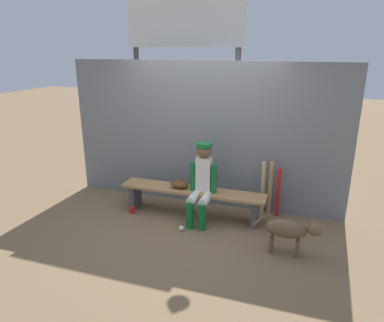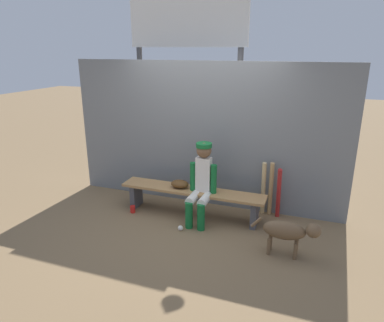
{
  "view_description": "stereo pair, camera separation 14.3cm",
  "coord_description": "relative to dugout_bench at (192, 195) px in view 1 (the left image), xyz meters",
  "views": [
    {
      "loc": [
        1.54,
        -4.64,
        2.47
      ],
      "look_at": [
        0.0,
        0.0,
        0.88
      ],
      "focal_mm": 32.71,
      "sensor_mm": 36.0,
      "label": 1
    },
    {
      "loc": [
        1.67,
        -4.6,
        2.47
      ],
      "look_at": [
        0.0,
        0.0,
        0.88
      ],
      "focal_mm": 32.71,
      "sensor_mm": 36.0,
      "label": 2
    }
  ],
  "objects": [
    {
      "name": "scoreboard",
      "position": [
        -0.55,
        1.44,
        2.2
      ],
      "size": [
        2.42,
        0.27,
        3.57
      ],
      "color": "#3F3F42",
      "rests_on": "ground_plane"
    },
    {
      "name": "dugout_bench",
      "position": [
        0.0,
        0.0,
        0.0
      ],
      "size": [
        2.23,
        0.36,
        0.43
      ],
      "color": "#AD7F4C",
      "rests_on": "ground_plane"
    },
    {
      "name": "baseball_glove",
      "position": [
        -0.2,
        0.0,
        0.16
      ],
      "size": [
        0.28,
        0.2,
        0.12
      ],
      "primitive_type": "ellipsoid",
      "color": "#593819",
      "rests_on": "dugout_bench"
    },
    {
      "name": "cup_on_bench",
      "position": [
        0.11,
        0.03,
        0.15
      ],
      "size": [
        0.08,
        0.08,
        0.11
      ],
      "primitive_type": "cylinder",
      "color": "silver",
      "rests_on": "dugout_bench"
    },
    {
      "name": "player_seated",
      "position": [
        0.18,
        -0.11,
        0.3
      ],
      "size": [
        0.41,
        0.55,
        1.18
      ],
      "color": "silver",
      "rests_on": "ground_plane"
    },
    {
      "name": "bat_aluminum_red",
      "position": [
        1.25,
        0.35,
        0.07
      ],
      "size": [
        0.06,
        0.2,
        0.81
      ],
      "primitive_type": "cylinder",
      "rotation": [
        0.16,
        0.0,
        -0.0
      ],
      "color": "#B22323",
      "rests_on": "ground_plane"
    },
    {
      "name": "dog",
      "position": [
        1.49,
        -0.62,
        0.0
      ],
      "size": [
        0.84,
        0.2,
        0.49
      ],
      "color": "brown",
      "rests_on": "ground_plane"
    },
    {
      "name": "bat_wood_natural",
      "position": [
        1.01,
        0.41,
        0.09
      ],
      "size": [
        0.07,
        0.16,
        0.86
      ],
      "primitive_type": "cylinder",
      "rotation": [
        0.11,
        0.0,
        0.01
      ],
      "color": "tan",
      "rests_on": "ground_plane"
    },
    {
      "name": "bat_wood_tan",
      "position": [
        1.12,
        0.42,
        0.1
      ],
      "size": [
        0.07,
        0.15,
        0.86
      ],
      "primitive_type": "cylinder",
      "rotation": [
        0.09,
        0.0,
        0.07
      ],
      "color": "tan",
      "rests_on": "ground_plane"
    },
    {
      "name": "cup_on_ground",
      "position": [
        -0.91,
        -0.23,
        -0.28
      ],
      "size": [
        0.08,
        0.08,
        0.11
      ],
      "primitive_type": "cylinder",
      "color": "red",
      "rests_on": "ground_plane"
    },
    {
      "name": "baseball",
      "position": [
        0.01,
        -0.5,
        -0.3
      ],
      "size": [
        0.07,
        0.07,
        0.07
      ],
      "primitive_type": "sphere",
      "color": "white",
      "rests_on": "ground_plane"
    },
    {
      "name": "ground_plane",
      "position": [
        0.0,
        0.0,
        -0.34
      ],
      "size": [
        30.0,
        30.0,
        0.0
      ],
      "primitive_type": "plane",
      "color": "brown"
    },
    {
      "name": "chainlink_fence",
      "position": [
        0.0,
        0.52,
        0.81
      ],
      "size": [
        4.46,
        0.03,
        2.29
      ],
      "primitive_type": "cube",
      "color": "slate",
      "rests_on": "ground_plane"
    }
  ]
}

